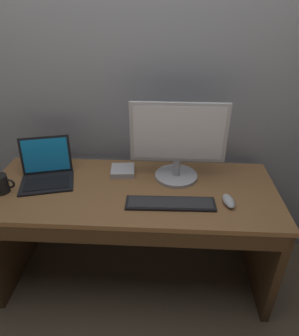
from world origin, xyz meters
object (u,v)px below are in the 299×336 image
at_px(computer_mouse, 229,201).
at_px(external_drive_box, 123,171).
at_px(external_monitor, 178,144).
at_px(coffee_mug, 1,184).
at_px(laptop_black, 47,173).
at_px(wired_keyboard, 170,203).

bearing_deg(computer_mouse, external_drive_box, 147.01).
bearing_deg(external_monitor, external_drive_box, 173.23).
height_order(computer_mouse, coffee_mug, coffee_mug).
bearing_deg(laptop_black, wired_keyboard, -15.57).
relative_size(external_monitor, coffee_mug, 4.20).
bearing_deg(external_monitor, wired_keyboard, -97.77).
height_order(external_monitor, external_drive_box, external_monitor).
bearing_deg(laptop_black, computer_mouse, -9.81).
bearing_deg(wired_keyboard, laptop_black, 164.43).
height_order(laptop_black, external_drive_box, laptop_black).
xyz_separation_m(external_monitor, wired_keyboard, (-0.04, -0.27, -0.22)).
bearing_deg(external_drive_box, coffee_mug, -159.82).
bearing_deg(external_drive_box, computer_mouse, -25.00).
bearing_deg(external_monitor, computer_mouse, -41.59).
bearing_deg(coffee_mug, external_monitor, 11.53).
bearing_deg(wired_keyboard, computer_mouse, 4.48).
relative_size(external_monitor, computer_mouse, 4.43).
xyz_separation_m(external_monitor, coffee_mug, (-0.98, -0.20, -0.18)).
distance_m(laptop_black, computer_mouse, 1.06).
height_order(computer_mouse, external_drive_box, computer_mouse).
xyz_separation_m(laptop_black, external_monitor, (0.77, 0.06, 0.18)).
height_order(laptop_black, external_monitor, external_monitor).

